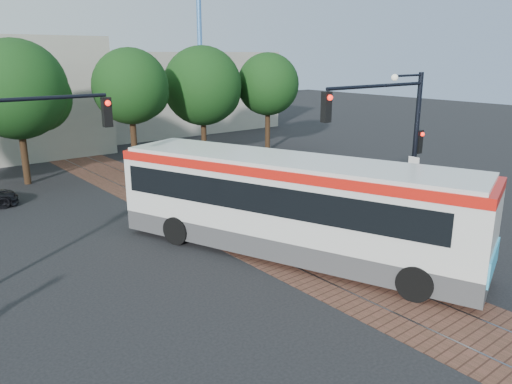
# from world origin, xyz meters

# --- Properties ---
(ground) EXTENTS (120.00, 120.00, 0.00)m
(ground) POSITION_xyz_m (0.00, 0.00, 0.00)
(ground) COLOR black
(ground) RESTS_ON ground
(trackbed) EXTENTS (3.60, 40.00, 0.02)m
(trackbed) POSITION_xyz_m (0.00, 4.00, 0.01)
(trackbed) COLOR brown
(trackbed) RESTS_ON ground
(tree_row) EXTENTS (26.40, 5.60, 7.67)m
(tree_row) POSITION_xyz_m (1.21, 16.42, 4.85)
(tree_row) COLOR #382314
(tree_row) RESTS_ON ground
(warehouses) EXTENTS (40.00, 13.00, 8.00)m
(warehouses) POSITION_xyz_m (-0.53, 28.75, 3.81)
(warehouses) COLOR #ADA899
(warehouses) RESTS_ON ground
(crane) EXTENTS (8.00, 0.50, 18.00)m
(crane) POSITION_xyz_m (18.00, 34.00, 10.88)
(crane) COLOR #3F72B2
(crane) RESTS_ON ground
(city_bus) EXTENTS (7.08, 13.05, 3.46)m
(city_bus) POSITION_xyz_m (-0.13, 0.52, 1.93)
(city_bus) COLOR #424244
(city_bus) RESTS_ON ground
(traffic_island) EXTENTS (2.20, 5.20, 1.13)m
(traffic_island) POSITION_xyz_m (4.82, -0.90, 0.33)
(traffic_island) COLOR gray
(traffic_island) RESTS_ON ground
(signal_pole_main) EXTENTS (5.49, 0.46, 6.00)m
(signal_pole_main) POSITION_xyz_m (3.86, -0.81, 4.16)
(signal_pole_main) COLOR black
(signal_pole_main) RESTS_ON ground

